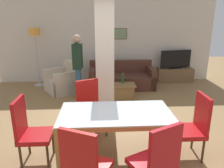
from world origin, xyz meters
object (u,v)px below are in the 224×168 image
(dining_chair_head_left, at_px, (30,129))
(dining_chair_head_right, at_px, (193,125))
(dining_chair_far_left, at_px, (90,106))
(coffee_table, at_px, (124,91))
(dining_table, at_px, (116,122))
(sofa, at_px, (121,79))
(floor_lamp, at_px, (35,37))
(dining_chair_near_right, at_px, (157,160))
(dining_chair_near_left, at_px, (85,165))
(armchair, at_px, (64,82))
(tv_screen, at_px, (176,60))
(bottle, at_px, (123,79))
(standing_person, at_px, (78,63))
(tv_stand, at_px, (174,75))

(dining_chair_head_left, bearing_deg, dining_chair_head_right, 90.00)
(dining_chair_far_left, height_order, coffee_table, dining_chair_far_left)
(dining_table, bearing_deg, sofa, 82.86)
(floor_lamp, bearing_deg, dining_chair_near_right, -61.74)
(dining_chair_near_left, bearing_deg, sofa, 104.56)
(dining_chair_far_left, bearing_deg, sofa, -133.50)
(dining_chair_head_left, bearing_deg, dining_chair_far_left, 134.20)
(armchair, relative_size, coffee_table, 1.93)
(dining_chair_near_left, bearing_deg, floor_lamp, 135.49)
(dining_table, height_order, tv_screen, tv_screen)
(bottle, bearing_deg, dining_chair_near_left, -102.49)
(dining_chair_head_left, height_order, floor_lamp, floor_lamp)
(dining_chair_far_left, bearing_deg, dining_chair_near_left, 63.71)
(sofa, xyz_separation_m, floor_lamp, (-2.63, 0.37, 1.25))
(tv_screen, bearing_deg, standing_person, 13.03)
(floor_lamp, bearing_deg, dining_chair_head_left, -77.06)
(sofa, distance_m, armchair, 1.75)
(dining_chair_near_left, distance_m, tv_stand, 5.75)
(tv_stand, xyz_separation_m, tv_screen, (0.00, -0.00, 0.53))
(dining_chair_near_right, relative_size, sofa, 0.51)
(dining_table, bearing_deg, tv_stand, 60.81)
(dining_chair_head_left, relative_size, bottle, 3.74)
(dining_chair_head_right, xyz_separation_m, sofa, (-0.73, 3.63, -0.26))
(dining_chair_head_left, bearing_deg, dining_chair_near_left, 44.80)
(bottle, xyz_separation_m, floor_lamp, (-2.57, 1.23, 1.04))
(tv_stand, relative_size, tv_screen, 1.13)
(standing_person, bearing_deg, dining_chair_near_left, 9.79)
(dining_chair_head_right, bearing_deg, tv_screen, -15.35)
(dining_chair_far_left, height_order, sofa, dining_chair_far_left)
(dining_chair_near_right, distance_m, standing_person, 3.77)
(dining_table, distance_m, sofa, 3.67)
(armchair, bearing_deg, bottle, -142.83)
(armchair, height_order, bottle, armchair)
(dining_chair_far_left, bearing_deg, dining_chair_head_right, 126.26)
(coffee_table, bearing_deg, tv_screen, 38.58)
(dining_chair_far_left, xyz_separation_m, tv_screen, (2.74, 3.35, 0.23))
(dining_chair_head_right, xyz_separation_m, coffee_table, (-0.77, 2.65, -0.33))
(dining_table, relative_size, dining_chair_far_left, 1.63)
(dining_chair_head_left, bearing_deg, dining_table, 90.00)
(armchair, bearing_deg, standing_person, -175.42)
(dining_chair_near_right, distance_m, tv_stand, 5.37)
(armchair, relative_size, tv_stand, 0.98)
(dining_chair_near_right, height_order, dining_chair_far_left, same)
(dining_chair_head_right, xyz_separation_m, tv_stand, (1.15, 4.18, -0.30))
(dining_chair_near_right, xyz_separation_m, floor_lamp, (-2.59, 4.82, 0.99))
(dining_chair_head_left, height_order, tv_stand, dining_chair_head_left)
(dining_chair_near_left, height_order, tv_screen, tv_screen)
(dining_table, height_order, dining_chair_far_left, dining_chair_far_left)
(dining_chair_head_right, distance_m, armchair, 4.12)
(tv_stand, bearing_deg, dining_chair_near_left, -118.57)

